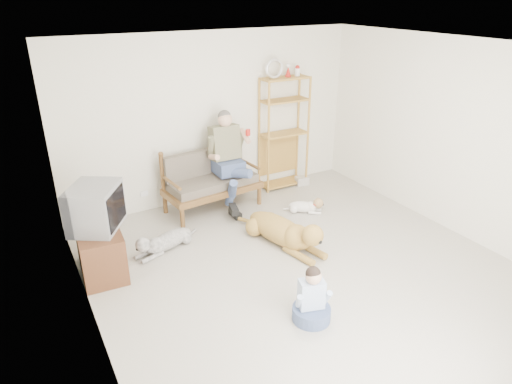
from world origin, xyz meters
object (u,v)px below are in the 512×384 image
tv_stand (100,251)px  golden_retriever (285,232)px  loveseat (211,179)px  etagere (284,132)px

tv_stand → golden_retriever: (2.35, -0.57, -0.10)m
loveseat → etagere: (1.48, 0.19, 0.51)m
etagere → golden_retriever: bearing=-121.3°
loveseat → etagere: bearing=1.3°
etagere → golden_retriever: etagere is taller
etagere → golden_retriever: (-1.09, -1.80, -0.79)m
etagere → golden_retriever: 2.25m
loveseat → golden_retriever: (0.39, -1.61, -0.28)m
loveseat → golden_retriever: loveseat is taller
tv_stand → golden_retriever: bearing=-9.7°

